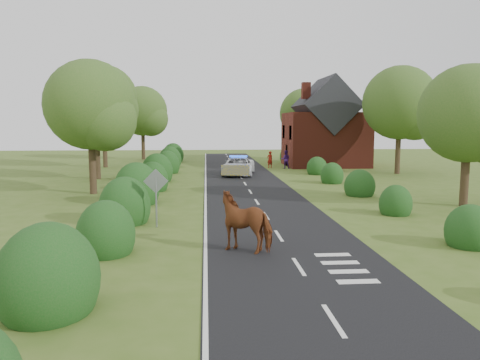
{
  "coord_description": "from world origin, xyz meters",
  "views": [
    {
      "loc": [
        -2.86,
        -17.95,
        4.48
      ],
      "look_at": [
        -0.97,
        7.84,
        1.3
      ],
      "focal_mm": 35.0,
      "sensor_mm": 36.0,
      "label": 1
    }
  ],
  "objects": [
    {
      "name": "tree_left_a",
      "position": [
        -9.75,
        11.86,
        5.34
      ],
      "size": [
        5.74,
        5.6,
        8.38
      ],
      "color": "#332316",
      "rests_on": "ground"
    },
    {
      "name": "pedestrian_red",
      "position": [
        3.51,
        28.23,
        0.83
      ],
      "size": [
        0.71,
        0.61,
        1.66
      ],
      "primitive_type": "imported",
      "rotation": [
        0.0,
        0.0,
        3.56
      ],
      "color": "maroon",
      "rests_on": "ground"
    },
    {
      "name": "tree_left_b",
      "position": [
        -11.25,
        19.86,
        5.04
      ],
      "size": [
        5.74,
        5.6,
        8.07
      ],
      "color": "#332316",
      "rests_on": "ground"
    },
    {
      "name": "ground",
      "position": [
        0.0,
        0.0,
        0.0
      ],
      "size": [
        120.0,
        120.0,
        0.0
      ],
      "primitive_type": "plane",
      "color": "#43601D"
    },
    {
      "name": "tree_right_a",
      "position": [
        11.23,
        5.87,
        4.74
      ],
      "size": [
        5.33,
        5.2,
        7.56
      ],
      "color": "#332316",
      "rests_on": "ground"
    },
    {
      "name": "pedestrian_purple",
      "position": [
        4.96,
        27.34,
        0.89
      ],
      "size": [
        0.97,
        0.81,
        1.78
      ],
      "primitive_type": "imported",
      "rotation": [
        0.0,
        0.0,
        2.97
      ],
      "color": "#3A1762",
      "rests_on": "ground"
    },
    {
      "name": "road_sign",
      "position": [
        -5.0,
        2.0,
        1.65
      ],
      "size": [
        1.06,
        0.08,
        2.53
      ],
      "color": "gray",
      "rests_on": "ground"
    },
    {
      "name": "cow",
      "position": [
        -1.44,
        -1.83,
        0.87
      ],
      "size": [
        2.76,
        2.19,
        1.73
      ],
      "primitive_type": "imported",
      "rotation": [
        0.0,
        0.0,
        -2.0
      ],
      "color": "brown",
      "rests_on": "ground"
    },
    {
      "name": "hedgerow_right",
      "position": [
        6.6,
        11.21,
        0.55
      ],
      "size": [
        2.1,
        45.78,
        2.1
      ],
      "color": "#164C16",
      "rests_on": "ground"
    },
    {
      "name": "house",
      "position": [
        9.49,
        30.0,
        3.79
      ],
      "size": [
        8.0,
        7.4,
        9.17
      ],
      "color": "maroon",
      "rests_on": "ground"
    },
    {
      "name": "tree_left_c",
      "position": [
        -12.7,
        29.83,
        6.53
      ],
      "size": [
        6.97,
        6.8,
        10.22
      ],
      "color": "#332316",
      "rests_on": "ground"
    },
    {
      "name": "road",
      "position": [
        0.0,
        15.0,
        0.01
      ],
      "size": [
        6.0,
        70.0,
        0.02
      ],
      "primitive_type": "cube",
      "color": "black",
      "rests_on": "ground"
    },
    {
      "name": "tree_right_b",
      "position": [
        14.29,
        21.84,
        5.94
      ],
      "size": [
        6.56,
        6.4,
        9.4
      ],
      "color": "#332316",
      "rests_on": "ground"
    },
    {
      "name": "tree_right_c",
      "position": [
        9.27,
        37.85,
        5.34
      ],
      "size": [
        6.15,
        6.0,
        8.58
      ],
      "color": "#332316",
      "rests_on": "ground"
    },
    {
      "name": "road_markings",
      "position": [
        -1.6,
        12.93,
        0.03
      ],
      "size": [
        4.96,
        70.0,
        0.01
      ],
      "color": "white",
      "rests_on": "road"
    },
    {
      "name": "hedgerow_left",
      "position": [
        -6.51,
        11.69,
        0.75
      ],
      "size": [
        2.75,
        50.41,
        3.0
      ],
      "color": "#164C16",
      "rests_on": "ground"
    },
    {
      "name": "tree_left_d",
      "position": [
        -10.23,
        39.85,
        5.64
      ],
      "size": [
        6.15,
        6.0,
        8.89
      ],
      "color": "#332316",
      "rests_on": "ground"
    },
    {
      "name": "police_van",
      "position": [
        -0.08,
        21.98,
        0.77
      ],
      "size": [
        3.36,
        5.86,
        1.68
      ],
      "rotation": [
        0.0,
        0.0,
        -0.16
      ],
      "color": "silver",
      "rests_on": "ground"
    }
  ]
}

